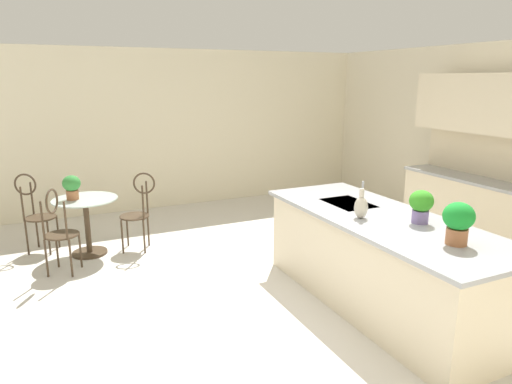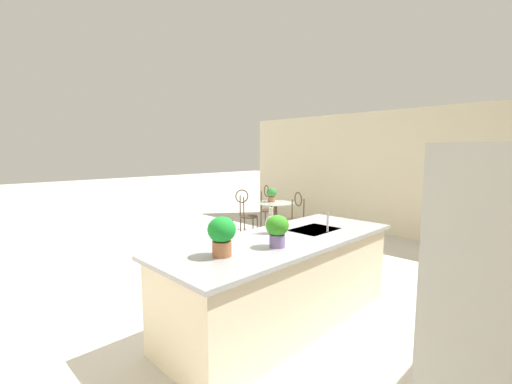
% 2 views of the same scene
% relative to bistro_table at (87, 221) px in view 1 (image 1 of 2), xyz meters
% --- Properties ---
extents(ground_plane, '(40.00, 40.00, 0.00)m').
position_rel_bistro_table_xyz_m(ground_plane, '(2.37, 1.63, -0.45)').
color(ground_plane, beige).
extents(wall_left_window, '(0.12, 7.80, 2.70)m').
position_rel_bistro_table_xyz_m(wall_left_window, '(-1.89, 1.63, 0.90)').
color(wall_left_window, beige).
rests_on(wall_left_window, ground).
extents(kitchen_island, '(2.80, 1.06, 0.92)m').
position_rel_bistro_table_xyz_m(kitchen_island, '(2.66, 2.48, 0.02)').
color(kitchen_island, beige).
rests_on(kitchen_island, ground).
extents(back_counter_run, '(2.44, 0.64, 1.52)m').
position_rel_bistro_table_xyz_m(back_counter_run, '(1.97, 4.84, 0.05)').
color(back_counter_run, beige).
rests_on(back_counter_run, ground).
extents(upper_cabinet_run, '(2.40, 0.36, 0.76)m').
position_rel_bistro_table_xyz_m(upper_cabinet_run, '(1.97, 4.81, 1.45)').
color(upper_cabinet_run, beige).
rests_on(upper_cabinet_run, back_counter_run).
extents(bistro_table, '(0.80, 0.80, 0.74)m').
position_rel_bistro_table_xyz_m(bistro_table, '(0.00, 0.00, 0.00)').
color(bistro_table, '#3D2D1E').
rests_on(bistro_table, ground).
extents(chair_near_window, '(0.51, 0.52, 1.04)m').
position_rel_bistro_table_xyz_m(chair_near_window, '(-0.38, -0.58, 0.13)').
color(chair_near_window, '#3D2D1E').
rests_on(chair_near_window, ground).
extents(chair_by_island, '(0.50, 0.52, 1.04)m').
position_rel_bistro_table_xyz_m(chair_by_island, '(0.12, 0.63, 0.13)').
color(chair_by_island, '#3D2D1E').
rests_on(chair_by_island, ground).
extents(chair_toward_desk, '(0.52, 0.51, 1.04)m').
position_rel_bistro_table_xyz_m(chair_toward_desk, '(0.54, -0.34, 0.13)').
color(chair_toward_desk, '#3D2D1E').
rests_on(chair_toward_desk, ground).
extents(sink_faucet, '(0.02, 0.02, 0.22)m').
position_rel_bistro_table_xyz_m(sink_faucet, '(2.12, 2.66, 0.58)').
color(sink_faucet, '#B2B5BA').
rests_on(sink_faucet, kitchen_island).
extents(potted_plant_on_table, '(0.22, 0.22, 0.31)m').
position_rel_bistro_table_xyz_m(potted_plant_on_table, '(-0.02, -0.14, 0.47)').
color(potted_plant_on_table, '#9E603D').
rests_on(potted_plant_on_table, bistro_table).
extents(potted_plant_counter_near, '(0.22, 0.22, 0.31)m').
position_rel_bistro_table_xyz_m(potted_plant_counter_near, '(2.97, 2.66, 0.65)').
color(potted_plant_counter_near, '#7A669E').
rests_on(potted_plant_counter_near, kitchen_island).
extents(potted_plant_counter_far, '(0.25, 0.25, 0.35)m').
position_rel_bistro_table_xyz_m(potted_plant_counter_far, '(3.52, 2.51, 0.67)').
color(potted_plant_counter_far, '#9E603D').
rests_on(potted_plant_counter_far, kitchen_island).
extents(vase_on_counter, '(0.13, 0.13, 0.29)m').
position_rel_bistro_table_xyz_m(vase_on_counter, '(2.62, 2.26, 0.58)').
color(vase_on_counter, '#BCB29E').
rests_on(vase_on_counter, kitchen_island).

